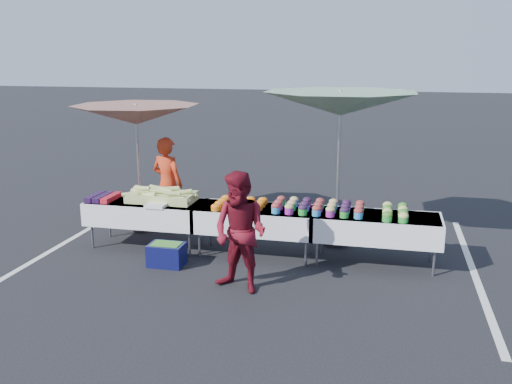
% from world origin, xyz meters
% --- Properties ---
extents(ground, '(80.00, 80.00, 0.00)m').
position_xyz_m(ground, '(0.00, 0.00, 0.00)').
color(ground, black).
extents(stripe_left, '(0.10, 5.00, 0.00)m').
position_xyz_m(stripe_left, '(-3.20, 0.00, 0.00)').
color(stripe_left, silver).
rests_on(stripe_left, ground).
extents(stripe_right, '(0.10, 5.00, 0.00)m').
position_xyz_m(stripe_right, '(3.20, 0.00, 0.00)').
color(stripe_right, silver).
rests_on(stripe_right, ground).
extents(table_left, '(1.86, 0.81, 0.75)m').
position_xyz_m(table_left, '(-1.80, 0.00, 0.58)').
color(table_left, white).
rests_on(table_left, ground).
extents(table_center, '(1.86, 0.81, 0.75)m').
position_xyz_m(table_center, '(0.00, 0.00, 0.58)').
color(table_center, white).
rests_on(table_center, ground).
extents(table_right, '(1.86, 0.81, 0.75)m').
position_xyz_m(table_right, '(1.80, 0.00, 0.58)').
color(table_right, white).
rests_on(table_right, ground).
extents(berry_punnets, '(0.40, 0.54, 0.08)m').
position_xyz_m(berry_punnets, '(-2.51, -0.06, 0.79)').
color(berry_punnets, black).
rests_on(berry_punnets, table_left).
extents(corn_pile, '(1.16, 0.57, 0.26)m').
position_xyz_m(corn_pile, '(-1.54, 0.04, 0.84)').
color(corn_pile, tan).
rests_on(corn_pile, table_left).
extents(plastic_bags, '(0.30, 0.25, 0.05)m').
position_xyz_m(plastic_bags, '(-1.50, -0.30, 0.78)').
color(plastic_bags, white).
rests_on(plastic_bags, table_left).
extents(carrot_bowls, '(0.75, 0.69, 0.11)m').
position_xyz_m(carrot_bowls, '(-0.25, -0.01, 0.80)').
color(carrot_bowls, '#C87316').
rests_on(carrot_bowls, table_center).
extents(potato_cups, '(1.34, 0.58, 0.16)m').
position_xyz_m(potato_cups, '(0.95, 0.00, 0.83)').
color(potato_cups, '#2A7FC4').
rests_on(potato_cups, table_right).
extents(bean_baskets, '(0.36, 0.68, 0.15)m').
position_xyz_m(bean_baskets, '(2.06, -0.01, 0.82)').
color(bean_baskets, green).
rests_on(bean_baskets, table_right).
extents(vendor, '(0.69, 0.56, 1.65)m').
position_xyz_m(vendor, '(-1.79, 0.91, 0.83)').
color(vendor, red).
rests_on(vendor, ground).
extents(customer, '(0.93, 0.83, 1.59)m').
position_xyz_m(customer, '(0.11, -1.37, 0.80)').
color(customer, maroon).
rests_on(customer, ground).
extents(umbrella_left, '(2.69, 2.69, 2.22)m').
position_xyz_m(umbrella_left, '(-2.27, 0.80, 2.01)').
color(umbrella_left, black).
rests_on(umbrella_left, ground).
extents(umbrella_right, '(3.20, 3.20, 2.50)m').
position_xyz_m(umbrella_right, '(1.16, 0.80, 2.26)').
color(umbrella_right, black).
rests_on(umbrella_right, ground).
extents(storage_bin, '(0.51, 0.37, 0.33)m').
position_xyz_m(storage_bin, '(-1.18, -0.74, 0.17)').
color(storage_bin, '#0D0F41').
rests_on(storage_bin, ground).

